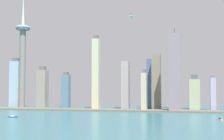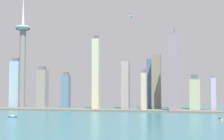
{
  "view_description": "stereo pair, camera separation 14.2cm",
  "coord_description": "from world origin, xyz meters",
  "px_view_note": "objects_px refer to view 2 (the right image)",
  "views": [
    {
      "loc": [
        137.35,
        -344.07,
        53.19
      ],
      "look_at": [
        -30.5,
        403.39,
        96.86
      ],
      "focal_mm": 51.82,
      "sensor_mm": 36.0,
      "label": 1
    },
    {
      "loc": [
        137.49,
        -344.04,
        53.19
      ],
      "look_at": [
        -30.5,
        403.39,
        96.86
      ],
      "focal_mm": 51.82,
      "sensor_mm": 36.0,
      "label": 2
    }
  ],
  "objects_px": {
    "skyscraper_1": "(126,85)",
    "skyscraper_6": "(66,91)",
    "skyscraper_11": "(149,84)",
    "skyscraper_10": "(96,74)",
    "boat_1": "(220,119)",
    "skyscraper_13": "(195,93)",
    "skyscraper_9": "(157,82)",
    "observation_tower": "(23,53)",
    "channel_buoy_0": "(220,120)",
    "skyscraper_2": "(213,94)",
    "skyscraper_0": "(16,84)",
    "boat_2": "(13,117)",
    "skyscraper_4": "(178,80)",
    "airplane": "(131,17)",
    "skyscraper_12": "(144,91)",
    "skyscraper_5": "(175,73)",
    "skyscraper_7": "(42,88)"
  },
  "relations": [
    {
      "from": "skyscraper_4",
      "to": "channel_buoy_0",
      "type": "bearing_deg",
      "value": -76.21
    },
    {
      "from": "skyscraper_4",
      "to": "boat_1",
      "type": "height_order",
      "value": "skyscraper_4"
    },
    {
      "from": "skyscraper_11",
      "to": "skyscraper_12",
      "type": "height_order",
      "value": "skyscraper_11"
    },
    {
      "from": "skyscraper_9",
      "to": "skyscraper_1",
      "type": "bearing_deg",
      "value": -178.17
    },
    {
      "from": "skyscraper_5",
      "to": "skyscraper_6",
      "type": "bearing_deg",
      "value": 162.47
    },
    {
      "from": "skyscraper_4",
      "to": "skyscraper_10",
      "type": "height_order",
      "value": "skyscraper_10"
    },
    {
      "from": "skyscraper_11",
      "to": "skyscraper_7",
      "type": "bearing_deg",
      "value": 178.73
    },
    {
      "from": "skyscraper_11",
      "to": "skyscraper_9",
      "type": "bearing_deg",
      "value": -51.58
    },
    {
      "from": "skyscraper_13",
      "to": "channel_buoy_0",
      "type": "relative_size",
      "value": 29.95
    },
    {
      "from": "observation_tower",
      "to": "skyscraper_10",
      "type": "xyz_separation_m",
      "value": [
        206.69,
        -9.0,
        -58.62
      ]
    },
    {
      "from": "skyscraper_2",
      "to": "boat_2",
      "type": "xyz_separation_m",
      "value": [
        -375.51,
        -262.27,
        -38.62
      ]
    },
    {
      "from": "skyscraper_4",
      "to": "skyscraper_6",
      "type": "height_order",
      "value": "skyscraper_4"
    },
    {
      "from": "skyscraper_5",
      "to": "skyscraper_10",
      "type": "bearing_deg",
      "value": 171.45
    },
    {
      "from": "skyscraper_7",
      "to": "skyscraper_9",
      "type": "distance_m",
      "value": 331.2
    },
    {
      "from": "skyscraper_9",
      "to": "observation_tower",
      "type": "bearing_deg",
      "value": -173.81
    },
    {
      "from": "observation_tower",
      "to": "channel_buoy_0",
      "type": "distance_m",
      "value": 553.04
    },
    {
      "from": "skyscraper_2",
      "to": "skyscraper_6",
      "type": "relative_size",
      "value": 0.84
    },
    {
      "from": "skyscraper_10",
      "to": "boat_2",
      "type": "distance_m",
      "value": 267.59
    },
    {
      "from": "skyscraper_11",
      "to": "skyscraper_13",
      "type": "relative_size",
      "value": 1.5
    },
    {
      "from": "boat_1",
      "to": "boat_2",
      "type": "xyz_separation_m",
      "value": [
        -366.43,
        -24.74,
        -0.19
      ]
    },
    {
      "from": "skyscraper_4",
      "to": "skyscraper_6",
      "type": "relative_size",
      "value": 1.52
    },
    {
      "from": "skyscraper_2",
      "to": "airplane",
      "type": "height_order",
      "value": "airplane"
    },
    {
      "from": "skyscraper_10",
      "to": "airplane",
      "type": "bearing_deg",
      "value": 2.91
    },
    {
      "from": "skyscraper_0",
      "to": "skyscraper_10",
      "type": "relative_size",
      "value": 0.73
    },
    {
      "from": "skyscraper_5",
      "to": "skyscraper_6",
      "type": "xyz_separation_m",
      "value": [
        -298.55,
        94.31,
        -42.52
      ]
    },
    {
      "from": "airplane",
      "to": "boat_2",
      "type": "bearing_deg",
      "value": 140.18
    },
    {
      "from": "skyscraper_10",
      "to": "boat_2",
      "type": "bearing_deg",
      "value": -111.82
    },
    {
      "from": "skyscraper_5",
      "to": "skyscraper_0",
      "type": "bearing_deg",
      "value": 171.94
    },
    {
      "from": "skyscraper_5",
      "to": "boat_2",
      "type": "height_order",
      "value": "skyscraper_5"
    },
    {
      "from": "skyscraper_11",
      "to": "skyscraper_13",
      "type": "distance_m",
      "value": 118.62
    },
    {
      "from": "skyscraper_1",
      "to": "skyscraper_6",
      "type": "bearing_deg",
      "value": 173.23
    },
    {
      "from": "skyscraper_10",
      "to": "boat_1",
      "type": "xyz_separation_m",
      "value": [
        272.59,
        -209.6,
        -88.61
      ]
    },
    {
      "from": "boat_1",
      "to": "airplane",
      "type": "xyz_separation_m",
      "value": [
        -183.74,
        214.12,
        229.52
      ]
    },
    {
      "from": "observation_tower",
      "to": "boat_2",
      "type": "bearing_deg",
      "value": -65.12
    },
    {
      "from": "boat_1",
      "to": "channel_buoy_0",
      "type": "relative_size",
      "value": 3.44
    },
    {
      "from": "skyscraper_6",
      "to": "skyscraper_11",
      "type": "bearing_deg",
      "value": 2.61
    },
    {
      "from": "boat_2",
      "to": "skyscraper_10",
      "type": "bearing_deg",
      "value": -117.08
    },
    {
      "from": "skyscraper_13",
      "to": "boat_2",
      "type": "relative_size",
      "value": 5.12
    },
    {
      "from": "airplane",
      "to": "skyscraper_9",
      "type": "bearing_deg",
      "value": -56.0
    },
    {
      "from": "airplane",
      "to": "skyscraper_11",
      "type": "bearing_deg",
      "value": -29.13
    },
    {
      "from": "skyscraper_9",
      "to": "skyscraper_2",
      "type": "bearing_deg",
      "value": -8.2
    },
    {
      "from": "skyscraper_1",
      "to": "skyscraper_13",
      "type": "xyz_separation_m",
      "value": [
        173.62,
        27.68,
        -21.38
      ]
    },
    {
      "from": "skyscraper_11",
      "to": "boat_2",
      "type": "xyz_separation_m",
      "value": [
        -218.41,
        -309.83,
        -64.36
      ]
    },
    {
      "from": "skyscraper_9",
      "to": "skyscraper_10",
      "type": "xyz_separation_m",
      "value": [
        -146.91,
        -47.35,
        20.29
      ]
    },
    {
      "from": "skyscraper_0",
      "to": "channel_buoy_0",
      "type": "xyz_separation_m",
      "value": [
        508.26,
        -259.69,
        -63.93
      ]
    },
    {
      "from": "skyscraper_0",
      "to": "boat_1",
      "type": "height_order",
      "value": "skyscraper_0"
    },
    {
      "from": "skyscraper_6",
      "to": "skyscraper_12",
      "type": "height_order",
      "value": "skyscraper_12"
    },
    {
      "from": "skyscraper_9",
      "to": "boat_2",
      "type": "relative_size",
      "value": 8.16
    },
    {
      "from": "skyscraper_10",
      "to": "channel_buoy_0",
      "type": "height_order",
      "value": "skyscraper_10"
    },
    {
      "from": "boat_2",
      "to": "skyscraper_13",
      "type": "bearing_deg",
      "value": -142.7
    }
  ]
}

